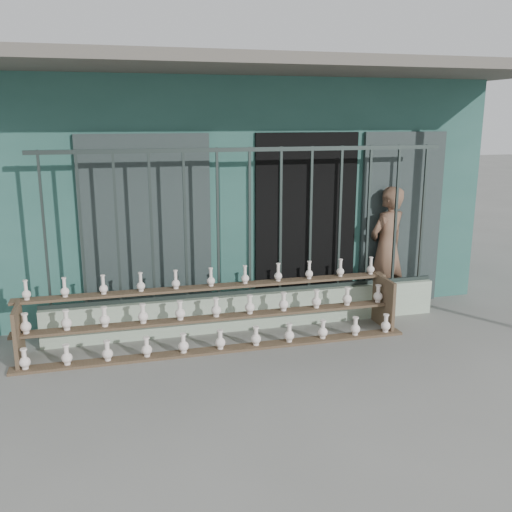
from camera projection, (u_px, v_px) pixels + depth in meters
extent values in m
plane|color=slate|center=(280.00, 370.00, 6.00)|extent=(60.00, 60.00, 0.00)
cube|color=#29574E|center=(206.00, 177.00, 9.66)|extent=(7.00, 5.00, 3.20)
cube|color=black|center=(305.00, 224.00, 7.65)|extent=(1.40, 0.12, 2.40)
cube|color=#222D2D|center=(147.00, 232.00, 7.09)|extent=(1.60, 0.08, 2.40)
cube|color=#222D2D|center=(401.00, 219.00, 7.96)|extent=(1.20, 0.08, 2.40)
cube|color=#59544C|center=(251.00, 66.00, 6.38)|extent=(7.40, 2.00, 0.12)
cube|color=#ACC2A6|center=(250.00, 310.00, 7.17)|extent=(5.00, 0.20, 0.45)
cube|color=#283330|center=(44.00, 232.00, 6.32)|extent=(0.03, 0.03, 1.80)
cube|color=#283330|center=(81.00, 230.00, 6.41)|extent=(0.03, 0.03, 1.80)
cube|color=#283330|center=(117.00, 229.00, 6.51)|extent=(0.03, 0.03, 1.80)
cube|color=#283330|center=(152.00, 227.00, 6.61)|extent=(0.03, 0.03, 1.80)
cube|color=#283330|center=(185.00, 225.00, 6.71)|extent=(0.03, 0.03, 1.80)
cube|color=#283330|center=(218.00, 224.00, 6.80)|extent=(0.03, 0.03, 1.80)
cube|color=#283330|center=(250.00, 222.00, 6.90)|extent=(0.03, 0.03, 1.80)
cube|color=#283330|center=(281.00, 221.00, 7.00)|extent=(0.03, 0.03, 1.80)
cube|color=#283330|center=(311.00, 219.00, 7.10)|extent=(0.03, 0.03, 1.80)
cube|color=#283330|center=(340.00, 218.00, 7.19)|extent=(0.03, 0.03, 1.80)
cube|color=#283330|center=(368.00, 217.00, 7.29)|extent=(0.03, 0.03, 1.80)
cube|color=#283330|center=(396.00, 215.00, 7.39)|extent=(0.03, 0.03, 1.80)
cube|color=#283330|center=(423.00, 214.00, 7.49)|extent=(0.03, 0.03, 1.80)
cube|color=#283330|center=(249.00, 149.00, 6.69)|extent=(5.00, 0.04, 0.05)
cube|color=#283330|center=(250.00, 291.00, 7.11)|extent=(5.00, 0.04, 0.05)
cube|color=brown|center=(220.00, 350.00, 6.48)|extent=(4.50, 0.18, 0.03)
cube|color=brown|center=(216.00, 318.00, 6.64)|extent=(4.50, 0.18, 0.03)
cube|color=brown|center=(211.00, 287.00, 6.81)|extent=(4.50, 0.18, 0.03)
cube|color=brown|center=(19.00, 335.00, 6.11)|extent=(0.04, 0.55, 0.64)
cube|color=brown|center=(383.00, 302.00, 7.18)|extent=(0.04, 0.55, 0.64)
imported|color=brown|center=(387.00, 248.00, 7.81)|extent=(0.73, 0.62, 1.69)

